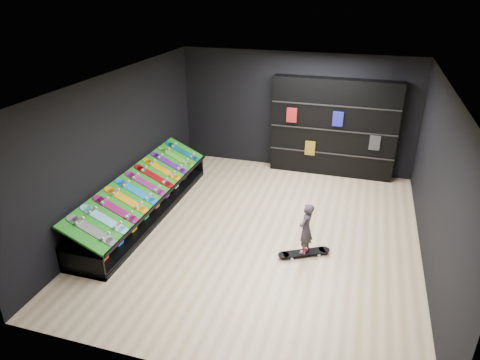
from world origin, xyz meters
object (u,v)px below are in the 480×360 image
(floor_skateboard, at_px, (304,254))
(child, at_px, (305,238))
(back_shelving, at_px, (333,128))
(display_rack, at_px, (145,204))

(floor_skateboard, relative_size, child, 1.67)
(back_shelving, height_order, floor_skateboard, back_shelving)
(floor_skateboard, distance_m, child, 0.34)
(display_rack, height_order, floor_skateboard, display_rack)
(child, bearing_deg, display_rack, -84.93)
(display_rack, distance_m, child, 3.54)
(display_rack, relative_size, child, 7.66)
(child, bearing_deg, floor_skateboard, 103.99)
(display_rack, height_order, child, child)
(back_shelving, distance_m, child, 3.96)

